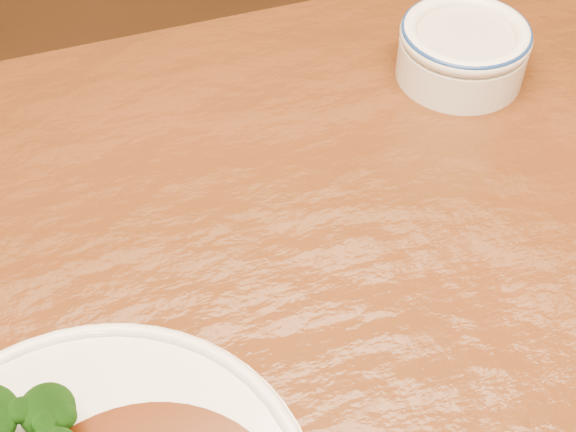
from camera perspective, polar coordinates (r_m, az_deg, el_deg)
name	(u,v)px	position (r m, az deg, el deg)	size (l,w,h in m)	color
dining_table	(347,388)	(0.70, 4.23, -12.10)	(1.60, 1.08, 0.75)	#4E230D
dip_bowl	(463,49)	(0.85, 12.34, 11.54)	(0.13, 0.13, 0.06)	white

